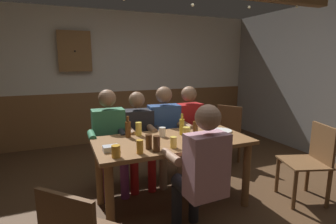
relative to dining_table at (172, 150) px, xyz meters
name	(u,v)px	position (x,y,z in m)	size (l,w,h in m)	color
ground_plane	(173,205)	(0.00, -0.01, -0.64)	(6.76, 6.76, 0.00)	#4C331E
back_wall_upper	(117,52)	(0.00, 2.68, 1.10)	(5.63, 0.12, 1.51)	beige
back_wall_wainscot	(119,115)	(0.00, 2.68, -0.15)	(5.63, 0.12, 0.99)	brown
dining_table	(172,150)	(0.00, 0.00, 0.00)	(1.62, 0.81, 0.76)	brown
person_0	(110,136)	(-0.55, 0.63, 0.04)	(0.53, 0.52, 1.24)	#33724C
person_1	(139,134)	(-0.19, 0.64, 0.02)	(0.55, 0.56, 1.19)	black
person_2	(166,129)	(0.18, 0.64, 0.05)	(0.57, 0.52, 1.25)	#2D4C84
person_3	(192,128)	(0.56, 0.62, 0.03)	(0.52, 0.54, 1.23)	#AD1919
person_4	(201,168)	(0.00, -0.63, 0.04)	(0.50, 0.51, 1.24)	#B78493
chair_empty_near_left	(226,133)	(1.26, 0.84, -0.16)	(0.61, 0.61, 0.88)	brown
chair_empty_far_end	(311,160)	(1.48, -0.49, -0.16)	(0.56, 0.56, 0.88)	brown
condiment_caddy	(111,148)	(-0.67, -0.13, 0.14)	(0.14, 0.10, 0.05)	#B2B7BC
plate_0	(209,142)	(0.30, -0.25, 0.13)	(0.27, 0.27, 0.01)	white
plate_1	(221,131)	(0.65, 0.06, 0.13)	(0.25, 0.25, 0.01)	white
bottle_0	(182,126)	(0.16, 0.11, 0.21)	(0.06, 0.06, 0.24)	gold
bottle_1	(128,129)	(-0.42, 0.25, 0.21)	(0.06, 0.06, 0.23)	#593314
bottle_2	(195,129)	(0.26, -0.02, 0.21)	(0.06, 0.06, 0.24)	#593314
pint_glass_0	(173,142)	(-0.10, -0.27, 0.17)	(0.06, 0.06, 0.11)	#E5C64C
pint_glass_1	(116,151)	(-0.66, -0.30, 0.17)	(0.08, 0.08, 0.11)	gold
pint_glass_2	(157,144)	(-0.29, -0.30, 0.19)	(0.06, 0.06, 0.15)	#4C2D19
pint_glass_3	(162,132)	(-0.07, 0.12, 0.17)	(0.07, 0.07, 0.10)	white
pint_glass_4	(187,134)	(0.11, -0.12, 0.19)	(0.08, 0.08, 0.15)	#E5C64C
pint_glass_5	(140,147)	(-0.44, -0.29, 0.18)	(0.06, 0.06, 0.12)	gold
pint_glass_6	(139,129)	(-0.29, 0.26, 0.19)	(0.07, 0.07, 0.15)	#E5C64C
pint_glass_7	(149,142)	(-0.33, -0.20, 0.19)	(0.06, 0.06, 0.14)	#4C2D19
wall_dart_cabinet	(75,51)	(-0.78, 2.55, 1.09)	(0.56, 0.15, 0.70)	brown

